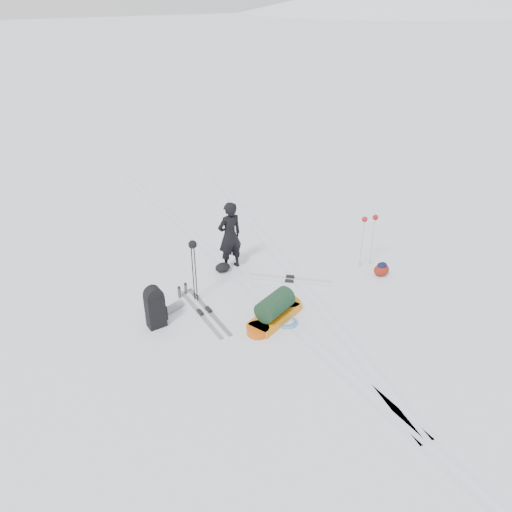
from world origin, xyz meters
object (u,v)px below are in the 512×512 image
(skier, at_px, (230,236))
(ski_poles_black, at_px, (193,252))
(pulk_sled, at_px, (275,310))
(expedition_rucksack, at_px, (157,307))

(skier, height_order, ski_poles_black, skier)
(pulk_sled, xyz_separation_m, ski_poles_black, (-1.18, 1.44, 0.97))
(skier, distance_m, ski_poles_black, 1.64)
(ski_poles_black, bearing_deg, expedition_rucksack, -139.85)
(pulk_sled, bearing_deg, expedition_rucksack, 130.76)
(skier, height_order, pulk_sled, skier)
(pulk_sled, height_order, ski_poles_black, ski_poles_black)
(skier, relative_size, ski_poles_black, 1.17)
(expedition_rucksack, bearing_deg, pulk_sled, -29.84)
(pulk_sled, bearing_deg, skier, 62.46)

